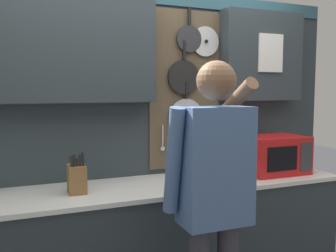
{
  "coord_description": "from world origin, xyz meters",
  "views": [
    {
      "loc": [
        -0.99,
        -2.39,
        1.58
      ],
      "look_at": [
        0.08,
        0.2,
        1.31
      ],
      "focal_mm": 40.0,
      "sensor_mm": 36.0,
      "label": 1
    }
  ],
  "objects_px": {
    "knife_block": "(77,178)",
    "utensil_crock": "(194,168)",
    "person": "(214,190)",
    "microwave": "(273,154)"
  },
  "relations": [
    {
      "from": "microwave",
      "to": "person",
      "type": "xyz_separation_m",
      "value": [
        -0.89,
        -0.64,
        -0.03
      ]
    },
    {
      "from": "knife_block",
      "to": "utensil_crock",
      "type": "bearing_deg",
      "value": -0.07
    },
    {
      "from": "knife_block",
      "to": "microwave",
      "type": "bearing_deg",
      "value": -0.02
    },
    {
      "from": "utensil_crock",
      "to": "person",
      "type": "distance_m",
      "value": 0.67
    },
    {
      "from": "microwave",
      "to": "person",
      "type": "relative_size",
      "value": 0.28
    },
    {
      "from": "knife_block",
      "to": "utensil_crock",
      "type": "xyz_separation_m",
      "value": [
        0.83,
        -0.0,
        -0.0
      ]
    },
    {
      "from": "knife_block",
      "to": "person",
      "type": "bearing_deg",
      "value": -45.16
    },
    {
      "from": "knife_block",
      "to": "person",
      "type": "distance_m",
      "value": 0.9
    },
    {
      "from": "knife_block",
      "to": "utensil_crock",
      "type": "height_order",
      "value": "utensil_crock"
    },
    {
      "from": "utensil_crock",
      "to": "person",
      "type": "relative_size",
      "value": 0.2
    }
  ]
}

